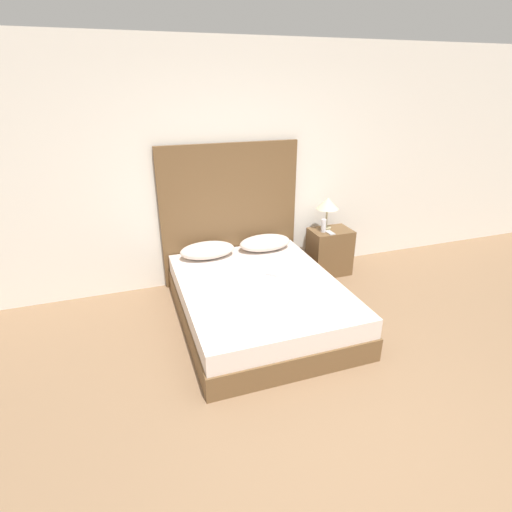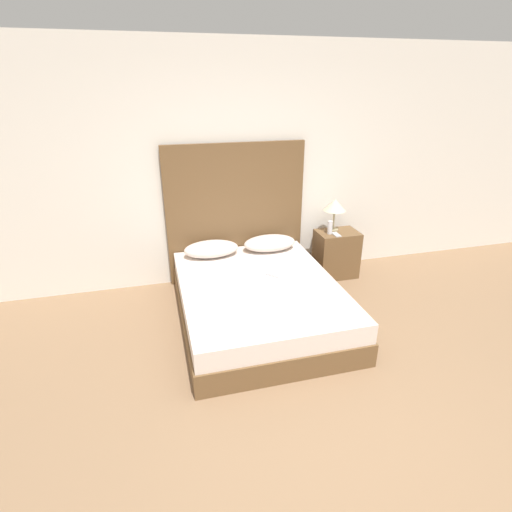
{
  "view_description": "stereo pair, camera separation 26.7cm",
  "coord_description": "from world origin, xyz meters",
  "px_view_note": "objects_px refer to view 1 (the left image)",
  "views": [
    {
      "loc": [
        -1.33,
        -1.6,
        2.27
      ],
      "look_at": [
        -0.14,
        1.83,
        0.67
      ],
      "focal_mm": 28.0,
      "sensor_mm": 36.0,
      "label": 1
    },
    {
      "loc": [
        -1.07,
        -1.68,
        2.27
      ],
      "look_at": [
        -0.14,
        1.83,
        0.67
      ],
      "focal_mm": 28.0,
      "sensor_mm": 36.0,
      "label": 2
    }
  ],
  "objects_px": {
    "nightstand": "(329,252)",
    "phone_on_nightstand": "(330,233)",
    "bed": "(259,301)",
    "phone_on_bed": "(273,274)",
    "table_lamp": "(328,204)"
  },
  "relations": [
    {
      "from": "nightstand",
      "to": "phone_on_nightstand",
      "type": "xyz_separation_m",
      "value": [
        -0.07,
        -0.09,
        0.3
      ]
    },
    {
      "from": "bed",
      "to": "phone_on_bed",
      "type": "bearing_deg",
      "value": 31.49
    },
    {
      "from": "phone_on_bed",
      "to": "phone_on_nightstand",
      "type": "bearing_deg",
      "value": 29.47
    },
    {
      "from": "phone_on_bed",
      "to": "nightstand",
      "type": "xyz_separation_m",
      "value": [
        1.01,
        0.62,
        -0.14
      ]
    },
    {
      "from": "phone_on_bed",
      "to": "table_lamp",
      "type": "xyz_separation_m",
      "value": [
        0.97,
        0.7,
        0.47
      ]
    },
    {
      "from": "nightstand",
      "to": "phone_on_nightstand",
      "type": "height_order",
      "value": "phone_on_nightstand"
    },
    {
      "from": "phone_on_bed",
      "to": "nightstand",
      "type": "bearing_deg",
      "value": 31.7
    },
    {
      "from": "table_lamp",
      "to": "phone_on_nightstand",
      "type": "height_order",
      "value": "table_lamp"
    },
    {
      "from": "bed",
      "to": "nightstand",
      "type": "distance_m",
      "value": 1.42
    },
    {
      "from": "nightstand",
      "to": "table_lamp",
      "type": "bearing_deg",
      "value": 116.66
    },
    {
      "from": "phone_on_bed",
      "to": "nightstand",
      "type": "height_order",
      "value": "nightstand"
    },
    {
      "from": "table_lamp",
      "to": "phone_on_nightstand",
      "type": "relative_size",
      "value": 2.62
    },
    {
      "from": "nightstand",
      "to": "bed",
      "type": "bearing_deg",
      "value": -148.34
    },
    {
      "from": "table_lamp",
      "to": "phone_on_bed",
      "type": "bearing_deg",
      "value": -144.46
    },
    {
      "from": "phone_on_bed",
      "to": "bed",
      "type": "bearing_deg",
      "value": -148.51
    }
  ]
}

